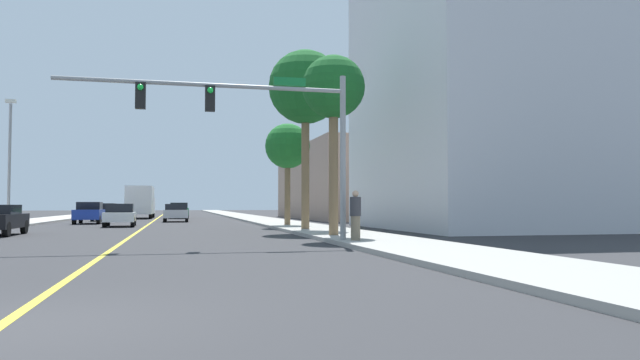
{
  "coord_description": "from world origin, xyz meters",
  "views": [
    {
      "loc": [
        1.91,
        -7.09,
        1.35
      ],
      "look_at": [
        9.52,
        24.27,
        2.7
      ],
      "focal_mm": 32.99,
      "sensor_mm": 36.0,
      "label": 1
    }
  ],
  "objects_px": {
    "car_blue": "(90,213)",
    "pedestrian": "(355,215)",
    "car_silver": "(176,212)",
    "traffic_signal_mast": "(257,118)",
    "palm_mid": "(305,89)",
    "palm_near": "(333,90)",
    "street_lamp": "(10,155)",
    "palm_far": "(288,147)",
    "delivery_truck": "(141,201)",
    "car_white": "(120,215)",
    "car_green": "(179,210)",
    "car_gray": "(105,212)"
  },
  "relations": [
    {
      "from": "car_green",
      "to": "car_blue",
      "type": "distance_m",
      "value": 15.67
    },
    {
      "from": "car_blue",
      "to": "delivery_truck",
      "type": "relative_size",
      "value": 0.51
    },
    {
      "from": "traffic_signal_mast",
      "to": "car_white",
      "type": "xyz_separation_m",
      "value": [
        -5.97,
        18.55,
        -3.54
      ]
    },
    {
      "from": "car_green",
      "to": "traffic_signal_mast",
      "type": "bearing_deg",
      "value": -85.84
    },
    {
      "from": "car_blue",
      "to": "car_green",
      "type": "bearing_deg",
      "value": 66.26
    },
    {
      "from": "traffic_signal_mast",
      "to": "car_blue",
      "type": "distance_m",
      "value": 26.47
    },
    {
      "from": "car_green",
      "to": "pedestrian",
      "type": "bearing_deg",
      "value": -81.2
    },
    {
      "from": "street_lamp",
      "to": "pedestrian",
      "type": "height_order",
      "value": "street_lamp"
    },
    {
      "from": "car_blue",
      "to": "car_white",
      "type": "bearing_deg",
      "value": -67.67
    },
    {
      "from": "palm_mid",
      "to": "pedestrian",
      "type": "relative_size",
      "value": 5.33
    },
    {
      "from": "palm_mid",
      "to": "car_white",
      "type": "relative_size",
      "value": 2.24
    },
    {
      "from": "car_white",
      "to": "pedestrian",
      "type": "height_order",
      "value": "pedestrian"
    },
    {
      "from": "palm_near",
      "to": "palm_far",
      "type": "xyz_separation_m",
      "value": [
        0.4,
        12.2,
        -1.11
      ]
    },
    {
      "from": "car_silver",
      "to": "delivery_truck",
      "type": "distance_m",
      "value": 12.89
    },
    {
      "from": "car_green",
      "to": "pedestrian",
      "type": "xyz_separation_m",
      "value": [
        5.67,
        -39.71,
        0.19
      ]
    },
    {
      "from": "palm_mid",
      "to": "palm_far",
      "type": "height_order",
      "value": "palm_mid"
    },
    {
      "from": "traffic_signal_mast",
      "to": "car_gray",
      "type": "height_order",
      "value": "traffic_signal_mast"
    },
    {
      "from": "palm_near",
      "to": "car_blue",
      "type": "bearing_deg",
      "value": 118.95
    },
    {
      "from": "traffic_signal_mast",
      "to": "pedestrian",
      "type": "xyz_separation_m",
      "value": [
        3.28,
        -0.53,
        -3.27
      ]
    },
    {
      "from": "traffic_signal_mast",
      "to": "street_lamp",
      "type": "relative_size",
      "value": 1.3
    },
    {
      "from": "palm_mid",
      "to": "pedestrian",
      "type": "bearing_deg",
      "value": -92.13
    },
    {
      "from": "traffic_signal_mast",
      "to": "palm_mid",
      "type": "bearing_deg",
      "value": 68.19
    },
    {
      "from": "car_green",
      "to": "car_blue",
      "type": "bearing_deg",
      "value": -112.65
    },
    {
      "from": "delivery_truck",
      "to": "car_green",
      "type": "bearing_deg",
      "value": -21.52
    },
    {
      "from": "palm_far",
      "to": "delivery_truck",
      "type": "bearing_deg",
      "value": 111.3
    },
    {
      "from": "traffic_signal_mast",
      "to": "car_green",
      "type": "height_order",
      "value": "traffic_signal_mast"
    },
    {
      "from": "street_lamp",
      "to": "car_green",
      "type": "bearing_deg",
      "value": 66.0
    },
    {
      "from": "car_white",
      "to": "car_silver",
      "type": "distance_m",
      "value": 10.26
    },
    {
      "from": "palm_near",
      "to": "car_silver",
      "type": "xyz_separation_m",
      "value": [
        -6.12,
        25.25,
        -5.17
      ]
    },
    {
      "from": "car_gray",
      "to": "palm_mid",
      "type": "bearing_deg",
      "value": -61.85
    },
    {
      "from": "car_blue",
      "to": "pedestrian",
      "type": "height_order",
      "value": "pedestrian"
    },
    {
      "from": "palm_mid",
      "to": "palm_far",
      "type": "xyz_separation_m",
      "value": [
        0.22,
        6.1,
        -2.37
      ]
    },
    {
      "from": "car_white",
      "to": "delivery_truck",
      "type": "relative_size",
      "value": 0.5
    },
    {
      "from": "traffic_signal_mast",
      "to": "pedestrian",
      "type": "distance_m",
      "value": 4.67
    },
    {
      "from": "street_lamp",
      "to": "car_gray",
      "type": "xyz_separation_m",
      "value": [
        3.65,
        14.18,
        -3.46
      ]
    },
    {
      "from": "palm_mid",
      "to": "palm_far",
      "type": "bearing_deg",
      "value": 87.93
    },
    {
      "from": "traffic_signal_mast",
      "to": "palm_near",
      "type": "bearing_deg",
      "value": 40.91
    },
    {
      "from": "car_gray",
      "to": "car_white",
      "type": "bearing_deg",
      "value": -79.54
    },
    {
      "from": "traffic_signal_mast",
      "to": "car_silver",
      "type": "height_order",
      "value": "traffic_signal_mast"
    },
    {
      "from": "palm_near",
      "to": "car_green",
      "type": "distance_m",
      "value": 37.01
    },
    {
      "from": "car_blue",
      "to": "car_silver",
      "type": "bearing_deg",
      "value": 29.79
    },
    {
      "from": "traffic_signal_mast",
      "to": "street_lamp",
      "type": "bearing_deg",
      "value": 124.27
    },
    {
      "from": "palm_far",
      "to": "palm_near",
      "type": "bearing_deg",
      "value": -91.87
    },
    {
      "from": "traffic_signal_mast",
      "to": "palm_far",
      "type": "relative_size",
      "value": 1.56
    },
    {
      "from": "street_lamp",
      "to": "palm_near",
      "type": "bearing_deg",
      "value": -43.36
    },
    {
      "from": "palm_near",
      "to": "delivery_truck",
      "type": "bearing_deg",
      "value": 104.19
    },
    {
      "from": "car_gray",
      "to": "palm_far",
      "type": "bearing_deg",
      "value": -53.35
    },
    {
      "from": "palm_mid",
      "to": "car_gray",
      "type": "distance_m",
      "value": 26.44
    },
    {
      "from": "car_silver",
      "to": "pedestrian",
      "type": "xyz_separation_m",
      "value": [
        5.94,
        -28.78,
        0.25
      ]
    },
    {
      "from": "palm_far",
      "to": "car_gray",
      "type": "bearing_deg",
      "value": 126.36
    }
  ]
}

